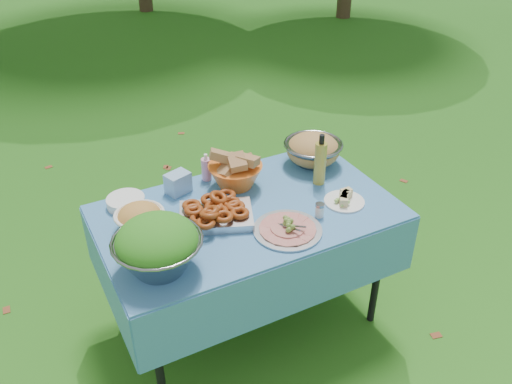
% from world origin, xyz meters
% --- Properties ---
extents(ground, '(80.00, 80.00, 0.00)m').
position_xyz_m(ground, '(0.00, 0.00, 0.00)').
color(ground, '#0F3D0B').
rests_on(ground, ground).
extents(picnic_table, '(1.46, 0.86, 0.76)m').
position_xyz_m(picnic_table, '(0.00, 0.00, 0.38)').
color(picnic_table, '#77B9E5').
rests_on(picnic_table, ground).
extents(salad_bowl, '(0.49, 0.49, 0.25)m').
position_xyz_m(salad_bowl, '(-0.53, -0.21, 0.89)').
color(salad_bowl, gray).
rests_on(salad_bowl, picnic_table).
extents(pasta_bowl_white, '(0.30, 0.30, 0.13)m').
position_xyz_m(pasta_bowl_white, '(-0.51, 0.10, 0.83)').
color(pasta_bowl_white, white).
rests_on(pasta_bowl_white, picnic_table).
extents(plate_stack, '(0.20, 0.20, 0.05)m').
position_xyz_m(plate_stack, '(-0.52, 0.32, 0.78)').
color(plate_stack, white).
rests_on(plate_stack, picnic_table).
extents(wipes_box, '(0.14, 0.12, 0.11)m').
position_xyz_m(wipes_box, '(-0.24, 0.32, 0.82)').
color(wipes_box, '#90BCE7').
rests_on(wipes_box, picnic_table).
extents(sanitizer_bottle, '(0.06, 0.06, 0.15)m').
position_xyz_m(sanitizer_bottle, '(-0.06, 0.37, 0.84)').
color(sanitizer_bottle, '#F29BC3').
rests_on(sanitizer_bottle, picnic_table).
extents(bread_bowl, '(0.35, 0.35, 0.19)m').
position_xyz_m(bread_bowl, '(0.05, 0.24, 0.86)').
color(bread_bowl, orange).
rests_on(bread_bowl, picnic_table).
extents(pasta_bowl_steel, '(0.36, 0.36, 0.17)m').
position_xyz_m(pasta_bowl_steel, '(0.54, 0.26, 0.85)').
color(pasta_bowl_steel, gray).
rests_on(pasta_bowl_steel, picnic_table).
extents(fried_tray, '(0.42, 0.36, 0.08)m').
position_xyz_m(fried_tray, '(-0.17, 0.00, 0.80)').
color(fried_tray, silver).
rests_on(fried_tray, picnic_table).
extents(charcuterie_platter, '(0.41, 0.41, 0.07)m').
position_xyz_m(charcuterie_platter, '(0.09, -0.24, 0.80)').
color(charcuterie_platter, '#A6A8AD').
rests_on(charcuterie_platter, picnic_table).
extents(oil_bottle, '(0.08, 0.08, 0.29)m').
position_xyz_m(oil_bottle, '(0.46, 0.06, 0.90)').
color(oil_bottle, '#AB9D36').
rests_on(oil_bottle, picnic_table).
extents(cheese_plate, '(0.24, 0.24, 0.06)m').
position_xyz_m(cheese_plate, '(0.47, -0.16, 0.79)').
color(cheese_plate, white).
rests_on(cheese_plate, picnic_table).
extents(shaker, '(0.05, 0.05, 0.07)m').
position_xyz_m(shaker, '(0.29, -0.20, 0.80)').
color(shaker, white).
rests_on(shaker, picnic_table).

